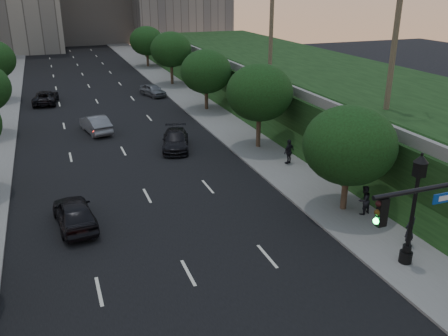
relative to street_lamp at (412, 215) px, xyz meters
name	(u,v)px	position (x,y,z in m)	size (l,w,h in m)	color
road_surface	(111,128)	(-9.78, 27.90, -2.62)	(16.00, 140.00, 0.02)	black
sidewalk_right	(216,117)	(0.47, 27.90, -2.56)	(4.50, 140.00, 0.15)	slate
embankment	(331,92)	(12.22, 25.90, -0.63)	(18.00, 90.00, 4.00)	black
parapet_wall	(255,75)	(3.72, 25.90, 1.72)	(0.35, 90.00, 0.70)	slate
tree_right_a	(349,145)	(0.52, 5.90, 1.39)	(5.20, 5.20, 6.24)	#38281C
tree_right_b	(259,93)	(0.52, 17.90, 1.88)	(5.20, 5.20, 6.74)	#38281C
tree_right_c	(206,71)	(0.52, 30.90, 1.39)	(5.20, 5.20, 6.24)	#38281C
tree_right_d	(171,49)	(0.52, 44.90, 1.88)	(5.20, 5.20, 6.74)	#38281C
tree_right_e	(147,41)	(0.52, 59.90, 1.39)	(5.20, 5.20, 6.24)	#38281C
street_lamp	(412,215)	(0.00, 0.00, 0.00)	(0.64, 0.64, 5.62)	black
sedan_near_left	(75,213)	(-14.24, 9.39, -1.83)	(1.91, 4.74, 1.62)	black
sedan_mid_left	(96,124)	(-11.18, 26.85, -1.86)	(1.65, 4.72, 1.56)	slate
sedan_far_left	(46,97)	(-15.09, 39.79, -1.92)	(2.37, 5.13, 1.43)	black
sedan_near_right	(176,140)	(-5.73, 20.03, -1.91)	(2.03, 4.99, 1.45)	black
sedan_far_right	(153,90)	(-3.26, 39.37, -1.93)	(1.66, 4.11, 1.40)	slate
pedestrian_a	(409,231)	(1.15, 1.19, -1.66)	(0.60, 0.40, 1.65)	black
pedestrian_b	(364,200)	(1.16, 4.90, -1.63)	(0.83, 0.65, 1.71)	black
pedestrian_c	(289,152)	(0.99, 13.58, -1.57)	(1.07, 0.45, 1.83)	black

